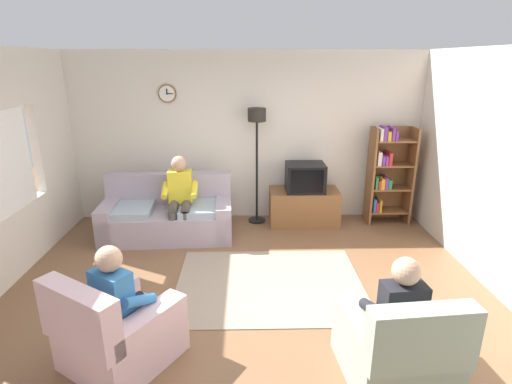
{
  "coord_description": "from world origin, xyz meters",
  "views": [
    {
      "loc": [
        -0.0,
        -3.85,
        2.55
      ],
      "look_at": [
        0.1,
        0.73,
        1.04
      ],
      "focal_mm": 28.25,
      "sensor_mm": 36.0,
      "label": 1
    }
  ],
  "objects": [
    {
      "name": "person_in_right_armchair",
      "position": [
        1.2,
        -1.06,
        0.6
      ],
      "size": [
        0.54,
        0.56,
        1.12
      ],
      "color": "black",
      "rests_on": "ground_plane"
    },
    {
      "name": "area_rug",
      "position": [
        0.25,
        0.36,
        0.01
      ],
      "size": [
        2.2,
        1.7,
        0.01
      ],
      "primitive_type": "cube",
      "color": "gray",
      "rests_on": "ground_plane"
    },
    {
      "name": "ground_plane",
      "position": [
        0.0,
        0.0,
        0.0
      ],
      "size": [
        12.0,
        12.0,
        0.0
      ],
      "primitive_type": "plane",
      "color": "brown"
    },
    {
      "name": "back_wall_assembly",
      "position": [
        -0.0,
        2.66,
        1.35
      ],
      "size": [
        6.2,
        0.17,
        2.7
      ],
      "color": "silver",
      "rests_on": "ground_plane"
    },
    {
      "name": "bookshelf",
      "position": [
        2.23,
        2.32,
        0.84
      ],
      "size": [
        0.68,
        0.36,
        1.58
      ],
      "color": "brown",
      "rests_on": "ground_plane"
    },
    {
      "name": "couch",
      "position": [
        -1.2,
        1.8,
        0.31
      ],
      "size": [
        1.94,
        0.97,
        0.9
      ],
      "color": "#A899A8",
      "rests_on": "ground_plane"
    },
    {
      "name": "armchair_near_bookshelf",
      "position": [
        1.21,
        -1.15,
        0.29
      ],
      "size": [
        0.87,
        0.95,
        0.9
      ],
      "color": "gray",
      "rests_on": "ground_plane"
    },
    {
      "name": "person_on_couch",
      "position": [
        -0.98,
        1.69,
        0.7
      ],
      "size": [
        0.53,
        0.55,
        1.24
      ],
      "color": "yellow",
      "rests_on": "ground_plane"
    },
    {
      "name": "tv_stand",
      "position": [
        0.91,
        2.25,
        0.28
      ],
      "size": [
        1.1,
        0.56,
        0.57
      ],
      "color": "brown",
      "rests_on": "ground_plane"
    },
    {
      "name": "tv",
      "position": [
        0.91,
        2.23,
        0.79
      ],
      "size": [
        0.6,
        0.49,
        0.44
      ],
      "color": "black",
      "rests_on": "tv_stand"
    },
    {
      "name": "floor_lamp",
      "position": [
        0.15,
        2.35,
        1.45
      ],
      "size": [
        0.28,
        0.28,
        1.85
      ],
      "color": "black",
      "rests_on": "ground_plane"
    },
    {
      "name": "armchair_near_window",
      "position": [
        -1.13,
        -0.89,
        0.29
      ],
      "size": [
        1.15,
        1.17,
        0.9
      ],
      "color": "beige",
      "rests_on": "ground_plane"
    },
    {
      "name": "person_in_left_armchair",
      "position": [
        -1.09,
        -0.82,
        0.6
      ],
      "size": [
        0.61,
        0.64,
        1.12
      ],
      "color": "#3372B2",
      "rests_on": "ground_plane"
    }
  ]
}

